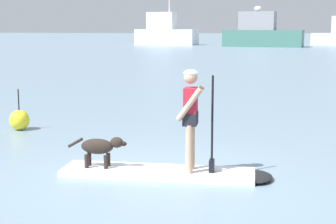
{
  "coord_description": "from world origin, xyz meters",
  "views": [
    {
      "loc": [
        1.62,
        -8.41,
        2.42
      ],
      "look_at": [
        0.0,
        1.0,
        0.9
      ],
      "focal_mm": 57.5,
      "sensor_mm": 36.0,
      "label": 1
    }
  ],
  "objects_px": {
    "paddleboard": "(171,173)",
    "moored_boat_far_starboard": "(165,32)",
    "dog": "(100,147)",
    "marker_buoy": "(19,120)",
    "moored_boat_far_port": "(262,34)",
    "person_paddler": "(191,113)"
  },
  "relations": [
    {
      "from": "paddleboard",
      "to": "moored_boat_far_port",
      "type": "relative_size",
      "value": 0.35
    },
    {
      "from": "marker_buoy",
      "to": "moored_boat_far_port",
      "type": "bearing_deg",
      "value": 84.25
    },
    {
      "from": "person_paddler",
      "to": "moored_boat_far_starboard",
      "type": "height_order",
      "value": "moored_boat_far_starboard"
    },
    {
      "from": "person_paddler",
      "to": "dog",
      "type": "distance_m",
      "value": 1.64
    },
    {
      "from": "dog",
      "to": "marker_buoy",
      "type": "bearing_deg",
      "value": 131.94
    },
    {
      "from": "dog",
      "to": "marker_buoy",
      "type": "height_order",
      "value": "marker_buoy"
    },
    {
      "from": "paddleboard",
      "to": "dog",
      "type": "relative_size",
      "value": 3.4
    },
    {
      "from": "person_paddler",
      "to": "marker_buoy",
      "type": "xyz_separation_m",
      "value": [
        -4.52,
        3.32,
        -0.81
      ]
    },
    {
      "from": "paddleboard",
      "to": "moored_boat_far_port",
      "type": "height_order",
      "value": "moored_boat_far_port"
    },
    {
      "from": "paddleboard",
      "to": "moored_boat_far_starboard",
      "type": "xyz_separation_m",
      "value": [
        -11.56,
        64.45,
        1.61
      ]
    },
    {
      "from": "paddleboard",
      "to": "dog",
      "type": "xyz_separation_m",
      "value": [
        -1.2,
        -0.02,
        0.39
      ]
    },
    {
      "from": "moored_boat_far_port",
      "to": "marker_buoy",
      "type": "distance_m",
      "value": 55.84
    },
    {
      "from": "paddleboard",
      "to": "marker_buoy",
      "type": "height_order",
      "value": "marker_buoy"
    },
    {
      "from": "paddleboard",
      "to": "person_paddler",
      "type": "distance_m",
      "value": 1.05
    },
    {
      "from": "moored_boat_far_starboard",
      "to": "paddleboard",
      "type": "bearing_deg",
      "value": -79.83
    },
    {
      "from": "person_paddler",
      "to": "moored_boat_far_starboard",
      "type": "xyz_separation_m",
      "value": [
        -11.88,
        64.44,
        0.61
      ]
    },
    {
      "from": "moored_boat_far_starboard",
      "to": "moored_boat_far_port",
      "type": "xyz_separation_m",
      "value": [
        12.96,
        -5.58,
        -0.05
      ]
    },
    {
      "from": "marker_buoy",
      "to": "person_paddler",
      "type": "bearing_deg",
      "value": -36.26
    },
    {
      "from": "paddleboard",
      "to": "person_paddler",
      "type": "xyz_separation_m",
      "value": [
        0.32,
        0.0,
        1.0
      ]
    },
    {
      "from": "moored_boat_far_port",
      "to": "marker_buoy",
      "type": "height_order",
      "value": "moored_boat_far_port"
    },
    {
      "from": "paddleboard",
      "to": "moored_boat_far_port",
      "type": "distance_m",
      "value": 58.9
    },
    {
      "from": "dog",
      "to": "marker_buoy",
      "type": "distance_m",
      "value": 4.49
    }
  ]
}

